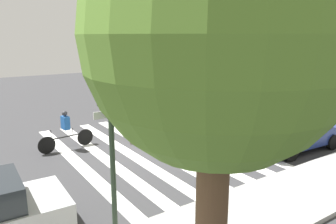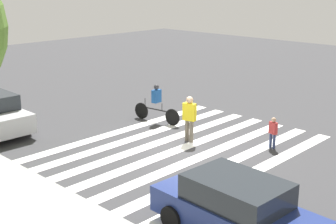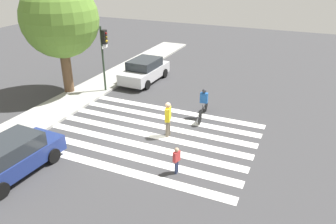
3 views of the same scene
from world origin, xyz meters
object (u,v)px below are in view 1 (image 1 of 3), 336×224
(street_tree, at_px, (217,37))
(car_parked_silver_sedan, at_px, (296,131))
(pedestrian_adult_blue_shirt, at_px, (133,122))
(pedestrian_adult_tall_backpack, at_px, (165,115))
(traffic_light, at_px, (108,117))
(cyclist_near_curb, at_px, (66,129))

(street_tree, relative_size, car_parked_silver_sedan, 1.64)
(street_tree, bearing_deg, car_parked_silver_sedan, -155.02)
(street_tree, xyz_separation_m, pedestrian_adult_blue_shirt, (-2.65, -8.10, -3.63))
(pedestrian_adult_tall_backpack, distance_m, car_parked_silver_sedan, 6.50)
(traffic_light, distance_m, pedestrian_adult_tall_backpack, 10.08)
(traffic_light, bearing_deg, pedestrian_adult_tall_backpack, -130.48)
(cyclist_near_curb, distance_m, car_parked_silver_sedan, 9.58)
(pedestrian_adult_blue_shirt, xyz_separation_m, car_parked_silver_sedan, (-5.30, 4.40, -0.23))
(car_parked_silver_sedan, bearing_deg, cyclist_near_curb, -30.88)
(pedestrian_adult_tall_backpack, height_order, car_parked_silver_sedan, car_parked_silver_sedan)
(traffic_light, distance_m, cyclist_near_curb, 7.23)
(pedestrian_adult_blue_shirt, height_order, car_parked_silver_sedan, pedestrian_adult_blue_shirt)
(street_tree, distance_m, pedestrian_adult_tall_backpack, 11.71)
(car_parked_silver_sedan, bearing_deg, pedestrian_adult_tall_backpack, -63.23)
(pedestrian_adult_tall_backpack, bearing_deg, pedestrian_adult_blue_shirt, 47.01)
(pedestrian_adult_blue_shirt, bearing_deg, street_tree, -121.30)
(pedestrian_adult_blue_shirt, distance_m, pedestrian_adult_tall_backpack, 3.10)
(street_tree, relative_size, pedestrian_adult_blue_shirt, 3.95)
(pedestrian_adult_tall_backpack, bearing_deg, traffic_light, 66.39)
(pedestrian_adult_blue_shirt, relative_size, pedestrian_adult_tall_backpack, 1.51)
(street_tree, bearing_deg, traffic_light, -64.06)
(pedestrian_adult_blue_shirt, distance_m, car_parked_silver_sedan, 6.89)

